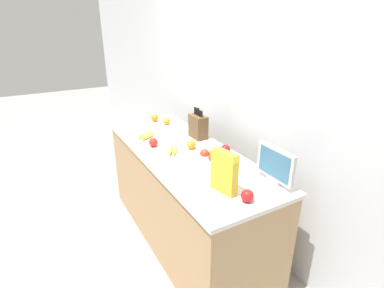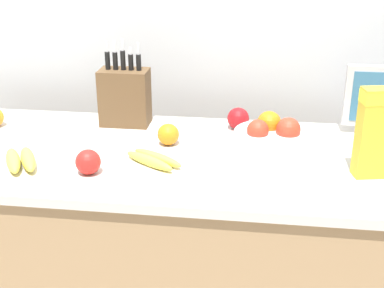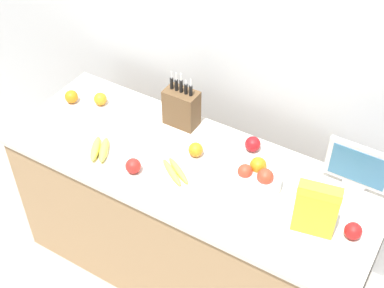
{
  "view_description": "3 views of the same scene",
  "coord_description": "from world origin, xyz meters",
  "px_view_note": "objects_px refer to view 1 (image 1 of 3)",
  "views": [
    {
      "loc": [
        1.96,
        -1.03,
        1.86
      ],
      "look_at": [
        0.04,
        0.05,
        0.93
      ],
      "focal_mm": 28.0,
      "sensor_mm": 36.0,
      "label": 1
    },
    {
      "loc": [
        0.29,
        -1.57,
        1.56
      ],
      "look_at": [
        0.09,
        -0.03,
        0.92
      ],
      "focal_mm": 50.0,
      "sensor_mm": 36.0,
      "label": 2
    },
    {
      "loc": [
        0.97,
        -1.6,
        2.7
      ],
      "look_at": [
        -0.0,
        0.03,
        0.97
      ],
      "focal_mm": 50.0,
      "sensor_mm": 36.0,
      "label": 3
    }
  ],
  "objects_px": {
    "cereal_box": "(224,170)",
    "orange_front_right": "(155,118)",
    "apple_leftmost": "(153,142)",
    "orange_mid_right": "(167,121)",
    "knife_block": "(198,126)",
    "apple_rightmost": "(225,150)",
    "orange_front_left": "(191,145)",
    "fruit_bowl": "(211,160)",
    "apple_by_knife_block": "(247,196)",
    "banana_bunch_left": "(146,135)",
    "banana_bunch_right": "(173,150)",
    "small_monitor": "(275,165)"
  },
  "relations": [
    {
      "from": "orange_mid_right",
      "to": "fruit_bowl",
      "type": "bearing_deg",
      "value": -6.72
    },
    {
      "from": "small_monitor",
      "to": "apple_by_knife_block",
      "type": "xyz_separation_m",
      "value": [
        0.09,
        -0.29,
        -0.09
      ]
    },
    {
      "from": "fruit_bowl",
      "to": "knife_block",
      "type": "bearing_deg",
      "value": 158.53
    },
    {
      "from": "fruit_bowl",
      "to": "apple_by_knife_block",
      "type": "relative_size",
      "value": 3.19
    },
    {
      "from": "orange_mid_right",
      "to": "banana_bunch_right",
      "type": "bearing_deg",
      "value": -20.99
    },
    {
      "from": "cereal_box",
      "to": "orange_front_right",
      "type": "bearing_deg",
      "value": 162.14
    },
    {
      "from": "orange_front_left",
      "to": "orange_front_right",
      "type": "bearing_deg",
      "value": 178.79
    },
    {
      "from": "knife_block",
      "to": "orange_front_right",
      "type": "height_order",
      "value": "knife_block"
    },
    {
      "from": "orange_front_left",
      "to": "apple_leftmost",
      "type": "bearing_deg",
      "value": -127.86
    },
    {
      "from": "knife_block",
      "to": "orange_front_right",
      "type": "bearing_deg",
      "value": -165.66
    },
    {
      "from": "banana_bunch_left",
      "to": "apple_rightmost",
      "type": "xyz_separation_m",
      "value": [
        0.65,
        0.41,
        0.02
      ]
    },
    {
      "from": "knife_block",
      "to": "apple_rightmost",
      "type": "height_order",
      "value": "knife_block"
    },
    {
      "from": "fruit_bowl",
      "to": "apple_leftmost",
      "type": "bearing_deg",
      "value": -157.97
    },
    {
      "from": "apple_leftmost",
      "to": "orange_front_left",
      "type": "xyz_separation_m",
      "value": [
        0.2,
        0.25,
        -0.0
      ]
    },
    {
      "from": "orange_front_right",
      "to": "fruit_bowl",
      "type": "bearing_deg",
      "value": -2.56
    },
    {
      "from": "orange_mid_right",
      "to": "orange_front_left",
      "type": "bearing_deg",
      "value": -7.23
    },
    {
      "from": "orange_mid_right",
      "to": "orange_front_right",
      "type": "bearing_deg",
      "value": -155.96
    },
    {
      "from": "cereal_box",
      "to": "apple_rightmost",
      "type": "relative_size",
      "value": 3.4
    },
    {
      "from": "banana_bunch_right",
      "to": "small_monitor",
      "type": "bearing_deg",
      "value": 25.14
    },
    {
      "from": "small_monitor",
      "to": "apple_by_knife_block",
      "type": "distance_m",
      "value": 0.32
    },
    {
      "from": "banana_bunch_left",
      "to": "orange_front_right",
      "type": "height_order",
      "value": "orange_front_right"
    },
    {
      "from": "apple_by_knife_block",
      "to": "orange_mid_right",
      "type": "bearing_deg",
      "value": 173.2
    },
    {
      "from": "orange_front_left",
      "to": "small_monitor",
      "type": "bearing_deg",
      "value": 14.71
    },
    {
      "from": "cereal_box",
      "to": "apple_leftmost",
      "type": "height_order",
      "value": "cereal_box"
    },
    {
      "from": "fruit_bowl",
      "to": "orange_mid_right",
      "type": "xyz_separation_m",
      "value": [
        -1.01,
        0.12,
        -0.01
      ]
    },
    {
      "from": "knife_block",
      "to": "orange_front_left",
      "type": "distance_m",
      "value": 0.27
    },
    {
      "from": "apple_rightmost",
      "to": "orange_front_left",
      "type": "xyz_separation_m",
      "value": [
        -0.22,
        -0.18,
        -0.0
      ]
    },
    {
      "from": "apple_by_knife_block",
      "to": "orange_mid_right",
      "type": "xyz_separation_m",
      "value": [
        -1.49,
        0.18,
        -0.0
      ]
    },
    {
      "from": "fruit_bowl",
      "to": "orange_mid_right",
      "type": "distance_m",
      "value": 1.01
    },
    {
      "from": "cereal_box",
      "to": "banana_bunch_right",
      "type": "distance_m",
      "value": 0.7
    },
    {
      "from": "knife_block",
      "to": "orange_mid_right",
      "type": "height_order",
      "value": "knife_block"
    },
    {
      "from": "apple_leftmost",
      "to": "banana_bunch_right",
      "type": "bearing_deg",
      "value": 27.05
    },
    {
      "from": "cereal_box",
      "to": "orange_mid_right",
      "type": "bearing_deg",
      "value": 158.62
    },
    {
      "from": "apple_leftmost",
      "to": "orange_front_right",
      "type": "height_order",
      "value": "apple_leftmost"
    },
    {
      "from": "cereal_box",
      "to": "apple_leftmost",
      "type": "distance_m",
      "value": 0.88
    },
    {
      "from": "small_monitor",
      "to": "banana_bunch_left",
      "type": "bearing_deg",
      "value": -159.96
    },
    {
      "from": "banana_bunch_left",
      "to": "apple_by_knife_block",
      "type": "height_order",
      "value": "apple_by_knife_block"
    },
    {
      "from": "fruit_bowl",
      "to": "orange_front_right",
      "type": "bearing_deg",
      "value": 177.44
    },
    {
      "from": "banana_bunch_right",
      "to": "orange_mid_right",
      "type": "bearing_deg",
      "value": 159.01
    },
    {
      "from": "fruit_bowl",
      "to": "orange_mid_right",
      "type": "relative_size",
      "value": 3.4
    },
    {
      "from": "cereal_box",
      "to": "banana_bunch_left",
      "type": "relative_size",
      "value": 1.4
    },
    {
      "from": "fruit_bowl",
      "to": "apple_by_knife_block",
      "type": "distance_m",
      "value": 0.49
    },
    {
      "from": "knife_block",
      "to": "apple_leftmost",
      "type": "xyz_separation_m",
      "value": [
        -0.01,
        -0.43,
        -0.07
      ]
    },
    {
      "from": "banana_bunch_right",
      "to": "banana_bunch_left",
      "type": "bearing_deg",
      "value": -170.56
    },
    {
      "from": "orange_mid_right",
      "to": "knife_block",
      "type": "bearing_deg",
      "value": 11.04
    },
    {
      "from": "banana_bunch_left",
      "to": "orange_front_left",
      "type": "bearing_deg",
      "value": 28.6
    },
    {
      "from": "banana_bunch_right",
      "to": "orange_mid_right",
      "type": "relative_size",
      "value": 2.81
    },
    {
      "from": "cereal_box",
      "to": "apple_rightmost",
      "type": "distance_m",
      "value": 0.56
    },
    {
      "from": "apple_by_knife_block",
      "to": "orange_mid_right",
      "type": "distance_m",
      "value": 1.5
    },
    {
      "from": "knife_block",
      "to": "orange_front_right",
      "type": "distance_m",
      "value": 0.64
    }
  ]
}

